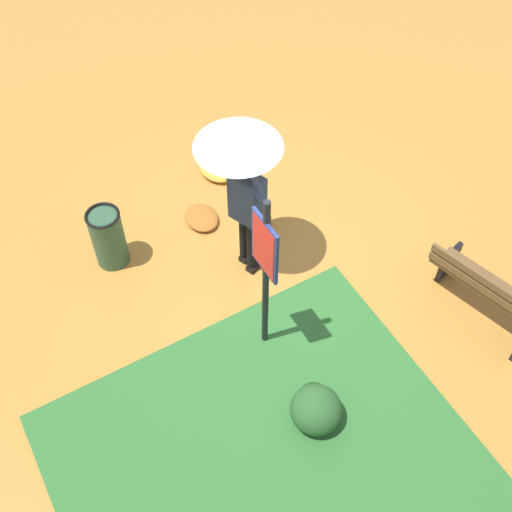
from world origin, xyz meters
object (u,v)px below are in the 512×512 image
object	(u,v)px
info_sign_post	(265,263)
park_bench	(487,292)
handbag	(260,217)
trash_bin	(108,237)
person_with_umbrella	(242,170)

from	to	relation	value
info_sign_post	park_bench	xyz separation A→B (m)	(-0.92, -2.39, -1.04)
handbag	trash_bin	xyz separation A→B (m)	(0.41, 1.89, 0.29)
person_with_umbrella	trash_bin	bearing A→B (deg)	59.65
park_bench	person_with_umbrella	bearing A→B (deg)	44.13
info_sign_post	trash_bin	xyz separation A→B (m)	(1.97, 1.03, -1.03)
park_bench	trash_bin	size ratio (longest dim) A/B	1.72
info_sign_post	handbag	xyz separation A→B (m)	(1.57, -0.86, -1.32)
handbag	park_bench	bearing A→B (deg)	-148.34
person_with_umbrella	park_bench	distance (m)	3.10
person_with_umbrella	info_sign_post	size ratio (longest dim) A/B	0.89
trash_bin	info_sign_post	bearing A→B (deg)	-152.53
person_with_umbrella	handbag	bearing A→B (deg)	-48.27
person_with_umbrella	park_bench	size ratio (longest dim) A/B	1.43
trash_bin	handbag	bearing A→B (deg)	-102.23
handbag	info_sign_post	bearing A→B (deg)	151.21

